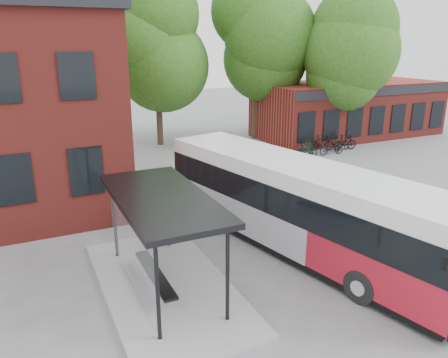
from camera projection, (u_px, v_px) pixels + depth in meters
name	position (u px, v px, depth m)	size (l,w,h in m)	color
ground	(277.00, 244.00, 15.61)	(100.00, 100.00, 0.00)	slate
shop_row	(348.00, 109.00, 33.18)	(14.00, 6.20, 4.00)	maroon
bus_shelter	(164.00, 242.00, 12.48)	(3.60, 7.00, 2.90)	black
bike_rail	(318.00, 151.00, 27.95)	(5.20, 0.10, 0.38)	black
tree_0	(46.00, 67.00, 25.28)	(7.92, 7.92, 11.00)	#244E14
tree_1	(157.00, 68.00, 29.09)	(7.92, 7.92, 10.40)	#244E14
tree_2	(256.00, 62.00, 30.99)	(7.92, 7.92, 11.00)	#244E14
tree_3	(348.00, 76.00, 29.84)	(7.04, 7.04, 9.28)	#244E14
city_bus	(298.00, 207.00, 14.93)	(2.56, 12.00, 3.05)	#A71526
bicycle_0	(291.00, 155.00, 26.23)	(0.54, 1.55, 0.82)	black
bicycle_1	(306.00, 151.00, 26.90)	(0.43, 1.54, 0.92)	black
bicycle_2	(305.00, 148.00, 27.81)	(0.58, 1.67, 0.88)	black
bicycle_3	(308.00, 148.00, 27.51)	(0.44, 1.55, 0.93)	#0A3819
bicycle_4	(331.00, 148.00, 27.72)	(0.60, 1.71, 0.90)	black
bicycle_5	(322.00, 143.00, 28.83)	(0.47, 1.67, 1.00)	black
bicycle_6	(342.00, 144.00, 28.70)	(0.62, 1.79, 0.94)	black
bicycle_7	(345.00, 142.00, 28.91)	(0.48, 1.70, 1.02)	black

